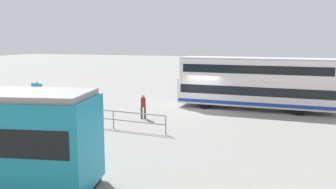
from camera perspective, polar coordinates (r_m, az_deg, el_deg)
ground_plane at (r=25.67m, az=5.37°, el=-2.61°), size 160.00×160.00×0.00m
double_decker_bus at (r=26.56m, az=14.04°, el=1.86°), size 11.41×2.98×3.83m
pedestrian_near_railing at (r=22.85m, az=-4.09°, el=-1.69°), size 0.41×0.41×1.61m
pedestrian_railing at (r=20.52m, az=-8.95°, el=-3.55°), size 6.70×0.68×1.08m
info_sign at (r=24.01m, az=-20.61°, el=0.08°), size 0.95×0.20×2.46m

